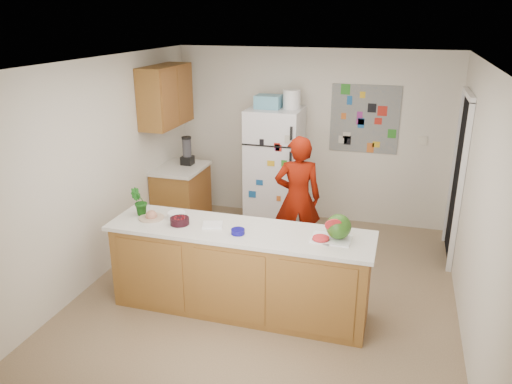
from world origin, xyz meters
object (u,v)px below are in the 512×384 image
(person, at_px, (298,198))
(watermelon, at_px, (339,227))
(refrigerator, at_px, (275,167))
(cherry_bowl, at_px, (180,221))

(person, relative_size, watermelon, 6.59)
(refrigerator, distance_m, person, 1.15)
(refrigerator, distance_m, watermelon, 2.65)
(person, xyz_separation_m, watermelon, (0.67, -1.33, 0.26))
(person, distance_m, cherry_bowl, 1.71)
(watermelon, bearing_deg, person, 116.64)
(cherry_bowl, bearing_deg, person, 57.09)
(refrigerator, height_order, person, refrigerator)
(refrigerator, bearing_deg, watermelon, -62.36)
(watermelon, height_order, cherry_bowl, watermelon)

